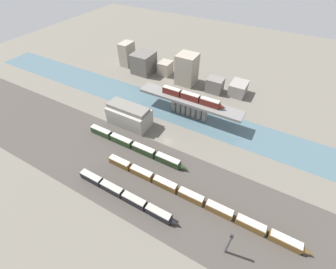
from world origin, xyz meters
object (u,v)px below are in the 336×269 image
object	(u,v)px
warehouse_building	(129,115)
signal_tower	(228,244)
train_yard_far	(135,146)
train_on_bridge	(192,97)
train_yard_near	(125,196)
train_yard_mid	(194,198)

from	to	relation	value
warehouse_building	signal_tower	world-z (taller)	signal_tower
train_yard_far	warehouse_building	xyz separation A→B (m)	(-13.95, 15.00, 3.68)
train_yard_far	signal_tower	distance (m)	60.13
train_on_bridge	signal_tower	size ratio (longest dim) A/B	2.83
warehouse_building	signal_tower	bearing A→B (deg)	-29.84
train_yard_near	train_yard_far	distance (m)	27.61
warehouse_building	train_yard_near	bearing A→B (deg)	-55.96
train_on_bridge	train_yard_far	bearing A→B (deg)	-108.81
train_yard_mid	warehouse_building	xyz separation A→B (m)	(-51.31, 26.70, 3.84)
train_on_bridge	train_yard_mid	xyz separation A→B (m)	(24.50, -49.44, -10.91)
train_yard_mid	signal_tower	world-z (taller)	signal_tower
warehouse_building	signal_tower	size ratio (longest dim) A/B	1.77
train_yard_far	train_yard_mid	bearing A→B (deg)	-17.38
train_yard_far	signal_tower	xyz separation A→B (m)	(54.76, -24.41, 4.66)
train_yard_near	train_yard_mid	distance (m)	27.76
train_yard_near	train_yard_far	size ratio (longest dim) A/B	0.85
train_yard_mid	warehouse_building	size ratio (longest dim) A/B	3.70
train_on_bridge	train_yard_mid	distance (m)	56.24
train_on_bridge	train_yard_mid	size ratio (longest dim) A/B	0.43
train_yard_mid	train_yard_far	bearing A→B (deg)	162.62
train_yard_near	warehouse_building	distance (m)	47.82
train_yard_mid	warehouse_building	world-z (taller)	warehouse_building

